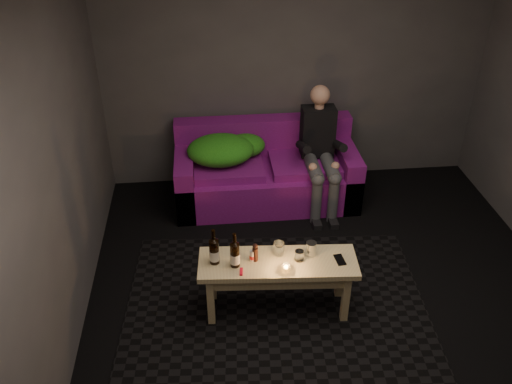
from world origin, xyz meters
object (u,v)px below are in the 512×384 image
(coffee_table, at_px, (278,270))
(beer_bottle_b, at_px, (235,254))
(sofa, at_px, (266,173))
(beer_bottle_a, at_px, (214,251))
(person, at_px, (320,148))
(steel_cup, at_px, (311,249))

(coffee_table, bearing_deg, beer_bottle_b, -177.05)
(sofa, bearing_deg, beer_bottle_a, -109.57)
(person, relative_size, coffee_table, 1.00)
(beer_bottle_a, bearing_deg, person, 53.37)
(sofa, distance_m, beer_bottle_a, 1.78)
(person, xyz_separation_m, coffee_table, (-0.63, -1.54, -0.23))
(person, xyz_separation_m, beer_bottle_a, (-1.12, -1.50, -0.03))
(sofa, distance_m, beer_bottle_b, 1.79)
(person, bearing_deg, coffee_table, -112.34)
(sofa, bearing_deg, beer_bottle_b, -104.30)
(person, distance_m, coffee_table, 1.68)
(sofa, relative_size, beer_bottle_b, 6.24)
(beer_bottle_a, height_order, steel_cup, beer_bottle_a)
(person, bearing_deg, beer_bottle_b, -121.81)
(beer_bottle_b, relative_size, steel_cup, 2.64)
(person, height_order, beer_bottle_a, person)
(coffee_table, relative_size, beer_bottle_b, 4.18)
(beer_bottle_b, bearing_deg, coffee_table, 2.95)
(sofa, bearing_deg, coffee_table, -93.48)
(beer_bottle_b, bearing_deg, beer_bottle_a, 161.47)
(beer_bottle_b, height_order, steel_cup, beer_bottle_b)
(person, relative_size, steel_cup, 10.98)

